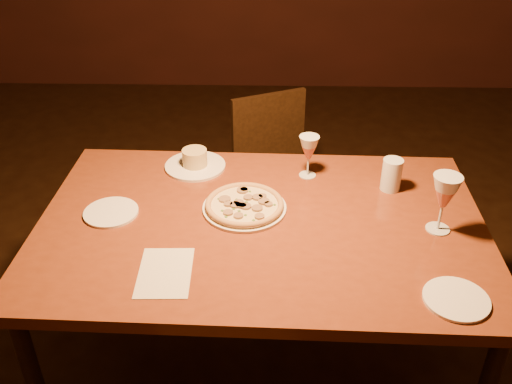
{
  "coord_description": "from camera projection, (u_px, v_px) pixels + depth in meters",
  "views": [
    {
      "loc": [
        0.1,
        -1.29,
        1.91
      ],
      "look_at": [
        0.06,
        0.32,
        0.89
      ],
      "focal_mm": 40.0,
      "sensor_mm": 36.0,
      "label": 1
    }
  ],
  "objects": [
    {
      "name": "dining_table",
      "position": [
        261.0,
        239.0,
        1.95
      ],
      "size": [
        1.52,
        1.0,
        0.8
      ],
      "rotation": [
        0.0,
        0.0,
        -0.03
      ],
      "color": "brown",
      "rests_on": "floor"
    },
    {
      "name": "chair_far",
      "position": [
        278.0,
        168.0,
        2.9
      ],
      "size": [
        0.52,
        0.52,
        0.82
      ],
      "rotation": [
        0.0,
        0.0,
        0.43
      ],
      "color": "black",
      "rests_on": "floor"
    },
    {
      "name": "pizza_plate",
      "position": [
        244.0,
        205.0,
        1.96
      ],
      "size": [
        0.29,
        0.29,
        0.03
      ],
      "color": "white",
      "rests_on": "dining_table"
    },
    {
      "name": "ramekin_saucer",
      "position": [
        195.0,
        162.0,
        2.21
      ],
      "size": [
        0.23,
        0.23,
        0.07
      ],
      "color": "white",
      "rests_on": "dining_table"
    },
    {
      "name": "wine_glass_far",
      "position": [
        308.0,
        156.0,
        2.12
      ],
      "size": [
        0.07,
        0.07,
        0.17
      ],
      "primitive_type": null,
      "color": "#CA6A54",
      "rests_on": "dining_table"
    },
    {
      "name": "wine_glass_right",
      "position": [
        443.0,
        204.0,
        1.82
      ],
      "size": [
        0.09,
        0.09,
        0.2
      ],
      "primitive_type": null,
      "color": "#CA6A54",
      "rests_on": "dining_table"
    },
    {
      "name": "water_tumbler",
      "position": [
        392.0,
        175.0,
        2.05
      ],
      "size": [
        0.07,
        0.07,
        0.12
      ],
      "primitive_type": "cylinder",
      "color": "silver",
      "rests_on": "dining_table"
    },
    {
      "name": "side_plate_left",
      "position": [
        111.0,
        212.0,
        1.95
      ],
      "size": [
        0.19,
        0.19,
        0.01
      ],
      "primitive_type": "cylinder",
      "color": "white",
      "rests_on": "dining_table"
    },
    {
      "name": "side_plate_near",
      "position": [
        456.0,
        299.0,
        1.58
      ],
      "size": [
        0.18,
        0.18,
        0.01
      ],
      "primitive_type": "cylinder",
      "color": "white",
      "rests_on": "dining_table"
    },
    {
      "name": "menu_card",
      "position": [
        165.0,
        272.0,
        1.69
      ],
      "size": [
        0.16,
        0.23,
        0.0
      ],
      "primitive_type": "cube",
      "rotation": [
        0.0,
        0.0,
        0.03
      ],
      "color": "beige",
      "rests_on": "dining_table"
    }
  ]
}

